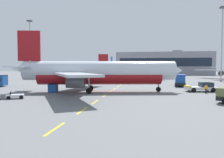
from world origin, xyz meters
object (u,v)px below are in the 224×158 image
at_px(airliner_foreground, 97,72).
at_px(airliner_far_center, 132,72).
at_px(airliner_far_right, 116,70).
at_px(catering_truck, 180,80).
at_px(ground_crew_worker, 206,88).
at_px(apron_light_mast_far, 222,35).
at_px(pushback_tug, 202,87).
at_px(uld_cargo_container, 53,88).
at_px(apron_light_mast_near, 30,43).

height_order(airliner_foreground, airliner_far_center, airliner_foreground).
height_order(airliner_far_right, catering_truck, airliner_far_right).
relative_size(airliner_far_right, ground_crew_worker, 19.40).
xyz_separation_m(ground_crew_worker, apron_light_mast_far, (14.39, 37.07, 15.04)).
relative_size(ground_crew_worker, apron_light_mast_far, 0.06).
relative_size(pushback_tug, uld_cargo_container, 3.72).
bearing_deg(airliner_far_center, catering_truck, -56.53).
distance_m(pushback_tug, airliner_far_center, 38.05).
xyz_separation_m(airliner_foreground, uld_cargo_container, (-8.56, -1.84, -3.15)).
relative_size(airliner_foreground, catering_truck, 4.77).
xyz_separation_m(airliner_far_right, apron_light_mast_near, (-31.18, -36.31, 11.50)).
relative_size(airliner_foreground, ground_crew_worker, 20.75).
bearing_deg(apron_light_mast_far, pushback_tug, -112.94).
bearing_deg(apron_light_mast_far, uld_cargo_container, -137.79).
bearing_deg(airliner_far_right, uld_cargo_container, -90.96).
distance_m(airliner_foreground, catering_truck, 25.07).
xyz_separation_m(airliner_far_right, uld_cargo_container, (-1.36, -80.65, -2.98)).
height_order(pushback_tug, airliner_far_right, airliner_far_right).
relative_size(airliner_foreground, apron_light_mast_near, 1.42).
bearing_deg(pushback_tug, catering_truck, 100.71).
xyz_separation_m(airliner_foreground, catering_truck, (18.67, 16.57, -2.30)).
bearing_deg(pushback_tug, ground_crew_worker, -87.68).
height_order(airliner_far_right, apron_light_mast_near, apron_light_mast_near).
relative_size(uld_cargo_container, apron_light_mast_near, 0.07).
bearing_deg(apron_light_mast_far, ground_crew_worker, -111.21).
distance_m(airliner_far_center, apron_light_mast_near, 44.74).
distance_m(airliner_foreground, ground_crew_worker, 21.41).
xyz_separation_m(pushback_tug, apron_light_mast_far, (14.50, 34.26, 15.08)).
xyz_separation_m(ground_crew_worker, uld_cargo_container, (-29.73, -2.94, -0.15)).
xyz_separation_m(airliner_far_center, airliner_far_right, (-11.65, 40.73, 0.63)).
bearing_deg(apron_light_mast_near, airliner_far_right, 49.34).
relative_size(pushback_tug, ground_crew_worker, 3.79).
height_order(airliner_foreground, uld_cargo_container, airliner_foreground).
bearing_deg(apron_light_mast_near, airliner_foreground, -47.91).
bearing_deg(airliner_foreground, apron_light_mast_near, 132.09).
distance_m(airliner_far_right, apron_light_mast_far, 60.24).
distance_m(pushback_tug, airliner_far_right, 80.10).
bearing_deg(airliner_foreground, airliner_far_center, 83.33).
bearing_deg(uld_cargo_container, apron_light_mast_far, 42.21).
distance_m(pushback_tug, ground_crew_worker, 2.82).
bearing_deg(pushback_tug, airliner_far_right, 110.68).
relative_size(pushback_tug, apron_light_mast_near, 0.26).
height_order(pushback_tug, catering_truck, catering_truck).
bearing_deg(airliner_far_center, airliner_foreground, -96.67).
distance_m(pushback_tug, apron_light_mast_far, 40.14).
xyz_separation_m(catering_truck, apron_light_mast_far, (16.89, 21.60, 14.34)).
height_order(airliner_foreground, pushback_tug, airliner_foreground).
distance_m(airliner_far_center, ground_crew_worker, 40.64).
xyz_separation_m(uld_cargo_container, apron_light_mast_near, (-29.83, 44.34, 14.48)).
bearing_deg(apron_light_mast_near, pushback_tug, -32.98).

